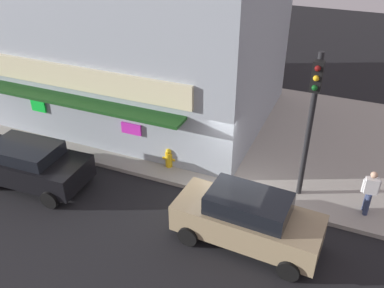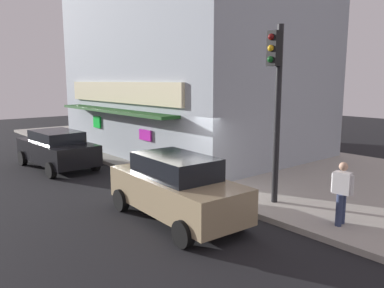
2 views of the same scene
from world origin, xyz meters
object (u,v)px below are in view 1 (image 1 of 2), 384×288
(potted_plant_by_doorway, at_px, (27,116))
(pedestrian, at_px, (370,191))
(potted_plant_by_window, at_px, (114,128))
(parked_car_tan, at_px, (247,219))
(fire_hydrant, at_px, (169,158))
(traffic_light, at_px, (312,110))
(trash_can, at_px, (156,135))
(parked_car_black, at_px, (28,163))

(potted_plant_by_doorway, bearing_deg, pedestrian, -2.09)
(potted_plant_by_window, height_order, parked_car_tan, parked_car_tan)
(potted_plant_by_doorway, distance_m, potted_plant_by_window, 4.52)
(fire_hydrant, relative_size, potted_plant_by_window, 0.77)
(traffic_light, height_order, potted_plant_by_window, traffic_light)
(trash_can, bearing_deg, potted_plant_by_doorway, -173.05)
(potted_plant_by_doorway, relative_size, potted_plant_by_window, 0.78)
(fire_hydrant, distance_m, parked_car_tan, 4.69)
(fire_hydrant, height_order, potted_plant_by_window, potted_plant_by_window)
(trash_can, relative_size, parked_car_tan, 0.17)
(potted_plant_by_doorway, relative_size, parked_car_tan, 0.18)
(fire_hydrant, bearing_deg, potted_plant_by_doorway, 175.37)
(potted_plant_by_doorway, bearing_deg, trash_can, 6.95)
(fire_hydrant, xyz_separation_m, parked_car_tan, (3.87, -2.62, 0.37))
(traffic_light, height_order, trash_can, traffic_light)
(traffic_light, xyz_separation_m, parked_car_tan, (-1.07, -2.79, -2.54))
(pedestrian, bearing_deg, potted_plant_by_doorway, 177.91)
(fire_hydrant, bearing_deg, parked_car_tan, -34.06)
(traffic_light, distance_m, fire_hydrant, 5.74)
(fire_hydrant, bearing_deg, traffic_light, 1.98)
(potted_plant_by_doorway, xyz_separation_m, parked_car_tan, (11.36, -3.22, 0.34))
(parked_car_tan, distance_m, parked_car_black, 8.21)
(pedestrian, bearing_deg, parked_car_black, -166.15)
(traffic_light, height_order, parked_car_tan, traffic_light)
(pedestrian, distance_m, parked_car_tan, 4.24)
(parked_car_black, bearing_deg, trash_can, 53.33)
(fire_hydrant, xyz_separation_m, parked_car_black, (-4.34, -2.76, 0.31))
(pedestrian, xyz_separation_m, potted_plant_by_doorway, (-14.64, 0.53, -0.47))
(fire_hydrant, distance_m, parked_car_black, 5.15)
(trash_can, height_order, potted_plant_by_window, potted_plant_by_window)
(traffic_light, bearing_deg, potted_plant_by_doorway, 177.99)
(traffic_light, relative_size, parked_car_tan, 1.14)
(pedestrian, bearing_deg, traffic_light, 177.47)
(trash_can, distance_m, potted_plant_by_window, 1.81)
(trash_can, height_order, parked_car_black, parked_car_black)
(traffic_light, relative_size, trash_can, 6.81)
(fire_hydrant, bearing_deg, potted_plant_by_window, 163.92)
(potted_plant_by_doorway, bearing_deg, parked_car_black, -46.86)
(trash_can, bearing_deg, pedestrian, -8.74)
(pedestrian, xyz_separation_m, parked_car_black, (-11.48, -2.83, -0.19))
(parked_car_tan, bearing_deg, fire_hydrant, 145.94)
(pedestrian, height_order, potted_plant_by_doorway, pedestrian)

